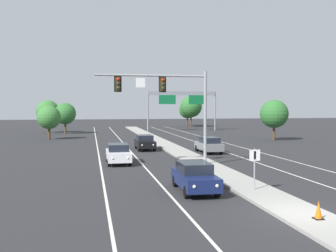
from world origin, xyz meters
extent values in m
plane|color=#28282B|center=(0.00, 0.00, 0.00)|extent=(260.00, 260.00, 0.00)
cube|color=#9E9B93|center=(0.00, 18.00, 0.07)|extent=(2.40, 110.00, 0.15)
cube|color=silver|center=(-4.70, 25.00, 0.00)|extent=(0.14, 100.00, 0.01)
cube|color=silver|center=(4.70, 25.00, 0.00)|extent=(0.14, 100.00, 0.01)
cube|color=silver|center=(-8.00, 25.00, 0.00)|extent=(0.14, 100.00, 0.01)
cube|color=silver|center=(8.00, 25.00, 0.00)|extent=(0.14, 100.00, 0.01)
cylinder|color=gray|center=(0.04, 14.70, 3.75)|extent=(0.24, 0.24, 7.20)
cylinder|color=gray|center=(-4.18, 14.70, 6.95)|extent=(8.44, 0.16, 0.16)
cube|color=black|center=(-3.34, 14.74, 6.30)|extent=(0.56, 0.06, 1.20)
cube|color=#38330F|center=(-3.34, 14.70, 6.30)|extent=(0.32, 0.32, 1.00)
sphere|color=red|center=(-3.34, 14.53, 6.62)|extent=(0.22, 0.22, 0.22)
sphere|color=#282828|center=(-3.34, 14.53, 6.30)|extent=(0.22, 0.22, 0.22)
sphere|color=#282828|center=(-3.34, 14.53, 5.98)|extent=(0.22, 0.22, 0.22)
cube|color=black|center=(-6.71, 14.74, 6.30)|extent=(0.56, 0.06, 1.20)
cube|color=#38330F|center=(-6.71, 14.70, 6.30)|extent=(0.32, 0.32, 1.00)
sphere|color=red|center=(-6.71, 14.53, 6.62)|extent=(0.22, 0.22, 0.22)
sphere|color=#282828|center=(-6.71, 14.53, 6.30)|extent=(0.22, 0.22, 0.22)
sphere|color=#282828|center=(-6.71, 14.53, 5.98)|extent=(0.22, 0.22, 0.22)
cube|color=white|center=(-5.02, 14.68, 6.40)|extent=(0.70, 0.04, 0.70)
cylinder|color=gray|center=(-0.07, 4.90, 1.25)|extent=(0.08, 0.08, 2.20)
cube|color=white|center=(-0.07, 4.87, 2.00)|extent=(0.60, 0.03, 0.60)
cube|color=black|center=(-0.07, 4.85, 2.00)|extent=(0.12, 0.01, 0.44)
cube|color=#141E4C|center=(-3.19, 5.62, 0.67)|extent=(1.87, 4.43, 0.70)
cube|color=black|center=(-3.19, 5.84, 1.30)|extent=(1.62, 2.40, 0.56)
sphere|color=#EAE5C6|center=(-2.65, 3.43, 0.72)|extent=(0.18, 0.18, 0.18)
sphere|color=#EAE5C6|center=(-3.81, 3.45, 0.72)|extent=(0.18, 0.18, 0.18)
cylinder|color=black|center=(-2.42, 4.10, 0.32)|extent=(0.23, 0.64, 0.64)
cylinder|color=black|center=(-4.02, 4.13, 0.32)|extent=(0.23, 0.64, 0.64)
cylinder|color=black|center=(-2.37, 7.10, 0.32)|extent=(0.23, 0.64, 0.64)
cylinder|color=black|center=(-3.97, 7.13, 0.32)|extent=(0.23, 0.64, 0.64)
cube|color=silver|center=(-6.55, 17.11, 0.67)|extent=(1.82, 4.41, 0.70)
cube|color=black|center=(-6.55, 17.33, 1.30)|extent=(1.59, 2.38, 0.56)
sphere|color=#EAE5C6|center=(-5.97, 14.93, 0.72)|extent=(0.18, 0.18, 0.18)
sphere|color=#EAE5C6|center=(-7.12, 14.93, 0.72)|extent=(0.18, 0.18, 0.18)
cylinder|color=black|center=(-5.75, 15.61, 0.32)|extent=(0.22, 0.64, 0.64)
cylinder|color=black|center=(-7.35, 15.61, 0.32)|extent=(0.22, 0.64, 0.64)
cylinder|color=black|center=(-5.76, 18.61, 0.32)|extent=(0.22, 0.64, 0.64)
cylinder|color=black|center=(-7.36, 18.61, 0.32)|extent=(0.22, 0.64, 0.64)
cube|color=black|center=(-3.07, 26.75, 0.67)|extent=(1.82, 4.41, 0.70)
cube|color=black|center=(-3.07, 26.97, 1.30)|extent=(1.60, 2.38, 0.56)
sphere|color=#EAE5C6|center=(-2.50, 24.57, 0.72)|extent=(0.18, 0.18, 0.18)
sphere|color=#EAE5C6|center=(-3.66, 24.57, 0.72)|extent=(0.18, 0.18, 0.18)
cylinder|color=black|center=(-2.28, 25.24, 0.32)|extent=(0.22, 0.64, 0.64)
cylinder|color=black|center=(-3.88, 25.25, 0.32)|extent=(0.22, 0.64, 0.64)
cylinder|color=black|center=(-2.26, 28.24, 0.32)|extent=(0.22, 0.64, 0.64)
cylinder|color=black|center=(-3.86, 28.25, 0.32)|extent=(0.22, 0.64, 0.64)
cube|color=slate|center=(2.82, 22.94, 0.67)|extent=(1.81, 4.40, 0.70)
cube|color=black|center=(2.82, 22.72, 1.30)|extent=(1.59, 2.38, 0.56)
sphere|color=#EAE5C6|center=(2.24, 25.12, 0.72)|extent=(0.18, 0.18, 0.18)
sphere|color=#EAE5C6|center=(3.39, 25.12, 0.72)|extent=(0.18, 0.18, 0.18)
cylinder|color=black|center=(2.02, 24.44, 0.32)|extent=(0.22, 0.64, 0.64)
cylinder|color=black|center=(3.62, 24.44, 0.32)|extent=(0.22, 0.64, 0.64)
cylinder|color=black|center=(2.03, 21.44, 0.32)|extent=(0.22, 0.64, 0.64)
cylinder|color=black|center=(3.63, 21.44, 0.32)|extent=(0.22, 0.64, 0.64)
cube|color=black|center=(0.13, -0.96, 0.17)|extent=(0.36, 0.36, 0.04)
cone|color=orange|center=(0.13, -0.96, 0.54)|extent=(0.28, 0.28, 0.70)
cylinder|color=gray|center=(1.70, 57.98, 3.75)|extent=(0.28, 0.28, 7.50)
cylinder|color=gray|center=(14.70, 57.98, 3.75)|extent=(0.28, 0.28, 7.50)
cube|color=gray|center=(8.20, 57.98, 7.10)|extent=(13.00, 0.36, 0.70)
cube|color=#0F6033|center=(5.34, 57.78, 5.90)|extent=(3.20, 0.08, 1.70)
cube|color=#0F6033|center=(11.06, 57.78, 5.90)|extent=(3.20, 0.08, 1.70)
cylinder|color=#4C3823|center=(-14.44, 42.54, 0.90)|extent=(0.36, 0.36, 1.79)
sphere|color=#387533|center=(-14.44, 42.54, 3.10)|extent=(3.28, 3.28, 3.28)
cylinder|color=#4C3823|center=(15.74, 35.10, 1.04)|extent=(0.36, 0.36, 2.09)
sphere|color=#2D6B2D|center=(15.74, 35.10, 3.61)|extent=(3.82, 3.82, 3.82)
cylinder|color=#4C3823|center=(14.04, 77.51, 1.09)|extent=(0.36, 0.36, 2.18)
sphere|color=#2D6B2D|center=(14.04, 77.51, 3.77)|extent=(3.98, 3.98, 3.98)
cylinder|color=#4C3823|center=(-12.93, 54.04, 0.99)|extent=(0.36, 0.36, 1.97)
sphere|color=#2D6B2D|center=(-12.93, 54.04, 3.41)|extent=(3.60, 3.60, 3.60)
cylinder|color=#4C3823|center=(-16.08, 57.20, 1.08)|extent=(0.36, 0.36, 2.17)
sphere|color=#387533|center=(-16.08, 57.20, 3.75)|extent=(3.96, 3.96, 3.96)
cylinder|color=#4C3823|center=(13.50, 71.80, 1.33)|extent=(0.36, 0.36, 2.65)
sphere|color=#2D6B2D|center=(13.50, 71.80, 4.59)|extent=(4.85, 4.85, 4.85)
camera|label=1|loc=(-8.72, -15.14, 4.62)|focal=42.59mm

